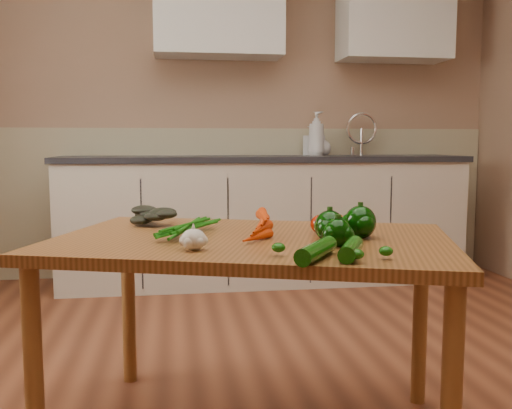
{
  "coord_description": "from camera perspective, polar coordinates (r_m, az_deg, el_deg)",
  "views": [
    {
      "loc": [
        -0.44,
        -1.81,
        1.0
      ],
      "look_at": [
        -0.13,
        0.28,
        0.77
      ],
      "focal_mm": 40.0,
      "sensor_mm": 36.0,
      "label": 1
    }
  ],
  "objects": [
    {
      "name": "counter_run",
      "position": [
        4.09,
        0.87,
        -1.33
      ],
      "size": [
        2.84,
        0.64,
        1.14
      ],
      "color": "beige",
      "rests_on": "ground"
    },
    {
      "name": "soap_bottle_c",
      "position": [
        4.26,
        6.69,
        5.96
      ],
      "size": [
        0.15,
        0.15,
        0.16
      ],
      "primitive_type": "imported",
      "rotation": [
        0.0,
        0.0,
        6.02
      ],
      "color": "silver",
      "rests_on": "counter_run"
    },
    {
      "name": "tomato_a",
      "position": [
        1.95,
        6.48,
        -1.97
      ],
      "size": [
        0.07,
        0.07,
        0.06
      ],
      "primitive_type": "ellipsoid",
      "color": "#961502",
      "rests_on": "table"
    },
    {
      "name": "tomato_b",
      "position": [
        2.03,
        8.03,
        -1.75
      ],
      "size": [
        0.07,
        0.07,
        0.06
      ],
      "primitive_type": "ellipsoid",
      "color": "#C85305",
      "rests_on": "table"
    },
    {
      "name": "room",
      "position": [
        2.05,
        4.16,
        13.29
      ],
      "size": [
        4.04,
        5.04,
        2.64
      ],
      "color": "brown",
      "rests_on": "ground"
    },
    {
      "name": "pepper_b",
      "position": [
        1.88,
        10.38,
        -1.75
      ],
      "size": [
        0.1,
        0.1,
        0.1
      ],
      "primitive_type": "sphere",
      "color": "black",
      "rests_on": "table"
    },
    {
      "name": "upper_cabinets",
      "position": [
        4.34,
        4.74,
        18.92
      ],
      "size": [
        2.15,
        0.35,
        0.7
      ],
      "color": "silver",
      "rests_on": "room"
    },
    {
      "name": "soap_bottle_a",
      "position": [
        4.19,
        6.06,
        7.07
      ],
      "size": [
        0.17,
        0.17,
        0.32
      ],
      "primitive_type": "imported",
      "rotation": [
        0.0,
        0.0,
        0.57
      ],
      "color": "silver",
      "rests_on": "counter_run"
    },
    {
      "name": "pepper_a",
      "position": [
        1.81,
        7.37,
        -2.16
      ],
      "size": [
        0.1,
        0.1,
        0.1
      ],
      "primitive_type": "sphere",
      "color": "black",
      "rests_on": "table"
    },
    {
      "name": "leafy_greens",
      "position": [
        2.19,
        -10.16,
        -0.81
      ],
      "size": [
        0.18,
        0.16,
        0.09
      ],
      "primitive_type": null,
      "color": "black",
      "rests_on": "table"
    },
    {
      "name": "soap_bottle_b",
      "position": [
        4.29,
        5.63,
        6.38
      ],
      "size": [
        0.14,
        0.14,
        0.22
      ],
      "primitive_type": "imported",
      "rotation": [
        0.0,
        0.0,
        5.33
      ],
      "color": "silver",
      "rests_on": "counter_run"
    },
    {
      "name": "carrot_bunch",
      "position": [
        1.89,
        -1.96,
        -2.23
      ],
      "size": [
        0.28,
        0.25,
        0.06
      ],
      "primitive_type": null,
      "rotation": [
        0.0,
        0.0,
        -0.32
      ],
      "color": "#D53705",
      "rests_on": "table"
    },
    {
      "name": "tomato_c",
      "position": [
        2.01,
        9.66,
        -1.81
      ],
      "size": [
        0.07,
        0.07,
        0.06
      ],
      "primitive_type": "ellipsoid",
      "color": "#C85305",
      "rests_on": "table"
    },
    {
      "name": "garlic_bulb",
      "position": [
        1.66,
        -6.27,
        -3.49
      ],
      "size": [
        0.07,
        0.07,
        0.06
      ],
      "primitive_type": "ellipsoid",
      "color": "silver",
      "rests_on": "table"
    },
    {
      "name": "pepper_c",
      "position": [
        1.72,
        8.18,
        -2.81
      ],
      "size": [
        0.08,
        0.08,
        0.08
      ],
      "primitive_type": "sphere",
      "color": "black",
      "rests_on": "table"
    },
    {
      "name": "zucchini_a",
      "position": [
        1.56,
        9.48,
        -4.43
      ],
      "size": [
        0.12,
        0.19,
        0.05
      ],
      "primitive_type": "cylinder",
      "rotation": [
        1.57,
        0.0,
        -0.44
      ],
      "color": "#0D4707",
      "rests_on": "table"
    },
    {
      "name": "zucchini_b",
      "position": [
        1.53,
        6.07,
        -4.61
      ],
      "size": [
        0.16,
        0.21,
        0.05
      ],
      "primitive_type": "cylinder",
      "rotation": [
        1.57,
        0.0,
        -0.58
      ],
      "color": "#0D4707",
      "rests_on": "table"
    },
    {
      "name": "table",
      "position": [
        1.89,
        -0.4,
        -5.55
      ],
      "size": [
        1.47,
        1.18,
        0.69
      ],
      "rotation": [
        0.0,
        0.0,
        -0.32
      ],
      "color": "brown",
      "rests_on": "ground"
    }
  ]
}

